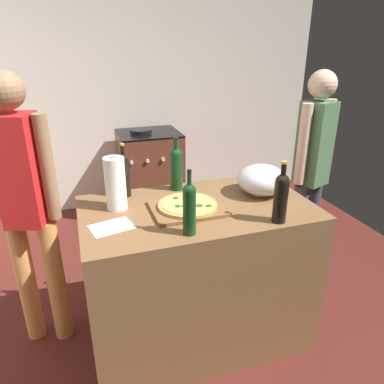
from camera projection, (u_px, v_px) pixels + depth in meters
The scene contains 15 objects.
ground_plane at pixel (150, 269), 3.12m from camera, with size 4.67×3.49×0.02m, color #511E19.
kitchen_wall_rear at pixel (115, 91), 3.92m from camera, with size 4.67×0.10×2.60m, color silver.
counter at pixel (197, 274), 2.26m from camera, with size 1.32×0.76×0.93m, color brown.
cutting_board at pixel (188, 208), 2.03m from camera, with size 0.40×0.32×0.02m, color brown.
pizza at pixel (188, 205), 2.02m from camera, with size 0.33×0.33×0.03m.
mixing_bowl at pixel (262, 180), 2.22m from camera, with size 0.30×0.30×0.18m.
paper_towel_roll at pixel (115, 184), 2.00m from camera, with size 0.11×0.11×0.30m.
wine_bottle_green at pixel (124, 173), 2.17m from camera, with size 0.07×0.07×0.33m.
wine_bottle_clear at pixel (176, 167), 2.26m from camera, with size 0.08×0.08×0.34m.
wine_bottle_dark at pixel (189, 207), 1.73m from camera, with size 0.06×0.06×0.33m.
wine_bottle_amber at pixel (281, 196), 1.85m from camera, with size 0.07×0.07×0.33m.
recipe_sheet at pixel (112, 227), 1.85m from camera, with size 0.21×0.15×0.00m, color white.
stove at pixel (150, 173), 3.97m from camera, with size 0.64×0.58×0.95m.
person_in_stripes at pixel (26, 202), 2.05m from camera, with size 0.36×0.25×1.68m.
person_in_red at pixel (311, 168), 2.70m from camera, with size 0.34×0.25×1.63m.
Camera 1 is at (-0.48, -1.16, 1.81)m, focal length 34.04 mm.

